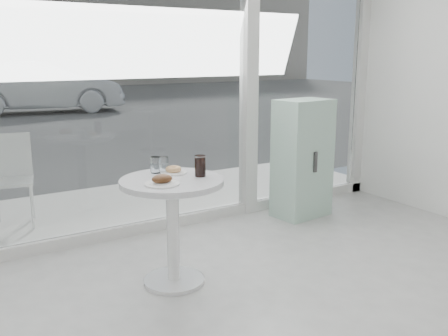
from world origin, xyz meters
TOP-DOWN VIEW (x-y plane):
  - storefront at (0.07, 3.00)m, footprint 5.00×0.14m
  - main_table at (-0.50, 1.90)m, footprint 0.72×0.72m
  - patio_deck at (0.00, 3.80)m, footprint 5.60×1.60m
  - mint_cabinet at (1.28, 2.60)m, footprint 0.58×0.42m
  - patio_chair at (-1.25, 3.72)m, footprint 0.43×0.43m
  - car_silver at (1.12, 13.35)m, footprint 4.45×2.10m
  - plate_fritter at (-0.62, 1.79)m, footprint 0.23×0.23m
  - plate_donut at (-0.42, 2.04)m, footprint 0.19×0.19m
  - water_tumbler_a at (-0.52, 2.13)m, footprint 0.07×0.07m
  - water_tumbler_b at (-0.47, 2.10)m, footprint 0.07×0.07m
  - cola_glass at (-0.29, 1.87)m, footprint 0.08×0.08m

SIDE VIEW (x-z plane):
  - patio_deck at x=0.00m, z-range 0.00..0.05m
  - patio_chair at x=-1.25m, z-range 0.11..0.95m
  - main_table at x=-0.50m, z-range 0.17..0.94m
  - mint_cabinet at x=1.28m, z-range 0.00..1.18m
  - car_silver at x=1.12m, z-range 0.00..1.41m
  - plate_donut at x=-0.42m, z-range 0.76..0.82m
  - plate_fritter at x=-0.62m, z-range 0.76..0.83m
  - water_tumbler_b at x=-0.47m, z-range 0.76..0.88m
  - water_tumbler_a at x=-0.52m, z-range 0.76..0.88m
  - cola_glass at x=-0.29m, z-range 0.77..0.92m
  - storefront at x=0.07m, z-range 0.21..3.21m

